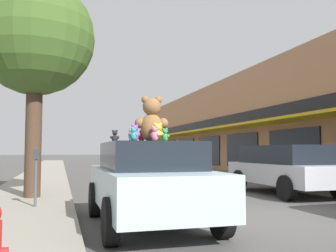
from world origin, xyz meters
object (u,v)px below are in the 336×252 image
object	(u,v)px
teddy_bear_white	(132,135)
parking_meter	(36,170)
teddy_bear_yellow	(158,133)
plush_art_car	(149,181)
teddy_bear_giant	(152,120)
teddy_bear_teal	(134,134)
teddy_bear_purple	(135,133)
teddy_bear_green	(165,135)
parked_car_far_center	(285,167)
teddy_bear_blue	(142,138)
street_tree	(36,39)
teddy_bear_pink	(155,134)
teddy_bear_red	(141,137)
teddy_bear_black	(115,137)

from	to	relation	value
teddy_bear_white	parking_meter	bearing A→B (deg)	-96.88
teddy_bear_yellow	plush_art_car	bearing A→B (deg)	-38.00
teddy_bear_giant	teddy_bear_teal	bearing A→B (deg)	72.17
teddy_bear_purple	teddy_bear_green	distance (m)	0.56
teddy_bear_yellow	parked_car_far_center	xyz separation A→B (m)	(5.18, 3.91, -0.85)
teddy_bear_blue	parking_meter	xyz separation A→B (m)	(-2.17, 1.22, -0.70)
teddy_bear_green	parking_meter	size ratio (longest dim) A/B	0.19
street_tree	teddy_bear_teal	bearing A→B (deg)	-69.98
teddy_bear_giant	parked_car_far_center	size ratio (longest dim) A/B	0.20
teddy_bear_purple	teddy_bear_blue	world-z (taller)	teddy_bear_purple
teddy_bear_pink	teddy_bear_giant	bearing A→B (deg)	-47.20
teddy_bear_purple	street_tree	distance (m)	5.61
teddy_bear_blue	parked_car_far_center	bearing A→B (deg)	-174.17
teddy_bear_green	teddy_bear_blue	size ratio (longest dim) A/B	1.07
teddy_bear_pink	teddy_bear_red	distance (m)	1.02
plush_art_car	teddy_bear_yellow	distance (m)	0.92
teddy_bear_white	teddy_bear_teal	size ratio (longest dim) A/B	1.49
teddy_bear_red	teddy_bear_pink	bearing A→B (deg)	52.47
teddy_bear_yellow	parked_car_far_center	world-z (taller)	teddy_bear_yellow
teddy_bear_teal	parking_meter	world-z (taller)	teddy_bear_teal
teddy_bear_purple	teddy_bear_green	xyz separation A→B (m)	(0.56, 0.07, -0.02)
parking_meter	parked_car_far_center	bearing A→B (deg)	11.79
teddy_bear_purple	plush_art_car	bearing A→B (deg)	-133.04
teddy_bear_white	teddy_bear_teal	world-z (taller)	teddy_bear_white
street_tree	teddy_bear_blue	bearing A→B (deg)	-52.13
teddy_bear_giant	street_tree	distance (m)	5.17
teddy_bear_blue	street_tree	xyz separation A→B (m)	(-2.36, 3.03, 2.82)
teddy_bear_pink	teddy_bear_green	bearing A→B (deg)	-85.34
teddy_bear_green	plush_art_car	bearing A→B (deg)	-18.47
teddy_bear_purple	parking_meter	bearing A→B (deg)	-64.62
teddy_bear_green	parked_car_far_center	distance (m)	6.61
teddy_bear_green	teddy_bear_yellow	world-z (taller)	teddy_bear_yellow
teddy_bear_white	teddy_bear_green	xyz separation A→B (m)	(0.41, -0.99, -0.04)
teddy_bear_green	parking_meter	xyz separation A→B (m)	(-2.29, 2.58, -0.71)
teddy_bear_white	teddy_bear_purple	bearing A→B (deg)	25.04
teddy_bear_green	teddy_bear_teal	bearing A→B (deg)	91.24
teddy_bear_yellow	teddy_bear_red	xyz separation A→B (m)	(-0.18, 0.58, -0.05)
teddy_bear_black	teddy_bear_blue	bearing A→B (deg)	-151.26
teddy_bear_yellow	teddy_bear_red	world-z (taller)	teddy_bear_yellow
teddy_bear_black	parked_car_far_center	size ratio (longest dim) A/B	0.06
teddy_bear_blue	teddy_bear_red	world-z (taller)	teddy_bear_red
teddy_bear_black	street_tree	bearing A→B (deg)	-64.50
teddy_bear_white	teddy_bear_green	world-z (taller)	teddy_bear_white
teddy_bear_purple	parked_car_far_center	bearing A→B (deg)	-151.33
teddy_bear_teal	teddy_bear_red	world-z (taller)	teddy_bear_red
teddy_bear_blue	street_tree	distance (m)	4.77
teddy_bear_teal	teddy_bear_giant	bearing A→B (deg)	-69.93
teddy_bear_white	teddy_bear_yellow	size ratio (longest dim) A/B	0.94
teddy_bear_red	parked_car_far_center	world-z (taller)	teddy_bear_red
teddy_bear_giant	street_tree	bearing A→B (deg)	-49.71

